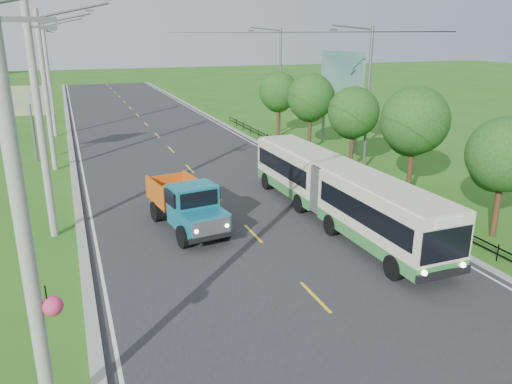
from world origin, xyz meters
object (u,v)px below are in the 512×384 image
tree_fourth (353,115)px  tree_back (279,94)px  planter_near (413,205)px  pole_near (41,121)px  streetlight_mid (366,94)px  tree_second (503,158)px  tree_fifth (311,100)px  pole_far (49,76)px  planter_far (284,143)px  tree_third (413,124)px  bus (338,188)px  pole_nearest (25,223)px  pole_mid (46,91)px  billboard_right (341,78)px  billboard_left (30,105)px  planter_mid (334,167)px  streetlight_far (279,77)px  dump_truck (187,202)px

tree_fourth → tree_back: bearing=90.0°
tree_fourth → planter_near: bearing=-98.8°
pole_near → streetlight_mid: pole_near is taller
tree_second → tree_fifth: bearing=90.0°
pole_far → planter_far: pole_far is taller
tree_second → tree_third: tree_third is taller
tree_third → tree_back: tree_third is taller
planter_far → bus: 16.64m
pole_nearest → pole_mid: size_ratio=1.00×
tree_third → bus: (-5.64, -2.14, -2.32)m
tree_second → bus: tree_second is taller
tree_back → billboard_right: bearing=-68.3°
pole_near → pole_mid: 12.00m
pole_mid → tree_third: 22.25m
pole_near → billboard_left: size_ratio=1.92×
planter_mid → tree_fifth: bearing=78.4°
pole_far → billboard_right: (20.56, -13.00, 0.25)m
pole_nearest → pole_far: 36.00m
tree_back → streetlight_far: bearing=67.1°
pole_near → bus: pole_near is taller
tree_second → tree_back: bearing=90.0°
tree_fourth → planter_far: bearing=99.1°
billboard_right → planter_mid: bearing=-121.7°
tree_fifth → bus: tree_fifth is taller
tree_third → planter_far: (-1.26, 13.86, -3.70)m
tree_fourth → billboard_left: size_ratio=1.04×
planter_far → pole_nearest: bearing=-124.0°
pole_near → tree_back: pole_near is taller
pole_mid → billboard_left: (-1.24, 3.00, -1.23)m
tree_fourth → tree_back: 12.00m
dump_truck → pole_nearest: bearing=-126.2°
pole_far → tree_fifth: 22.25m
tree_fourth → planter_far: (-1.26, 7.86, -3.30)m
pole_near → billboard_left: 15.10m
pole_mid → planter_mid: 18.88m
planter_near → streetlight_far: bearing=84.7°
dump_truck → streetlight_mid: bearing=17.4°
pole_mid → tree_back: size_ratio=1.82×
tree_third → billboard_left: 25.02m
pole_far → streetlight_mid: (18.90, -19.00, -0.19)m
tree_back → pole_mid: bearing=-164.2°
tree_back → dump_truck: 22.40m
pole_near → billboard_left: (-1.24, 15.00, -1.23)m
pole_far → dump_truck: pole_far is taller
streetlight_far → planter_near: bearing=-95.3°
tree_back → streetlight_far: streetlight_far is taller
streetlight_far → planter_far: (-2.04, -6.00, -4.62)m
pole_nearest → streetlight_mid: bearing=42.0°
tree_second → streetlight_mid: (0.79, 11.86, 1.38)m
pole_mid → streetlight_far: bearing=20.3°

